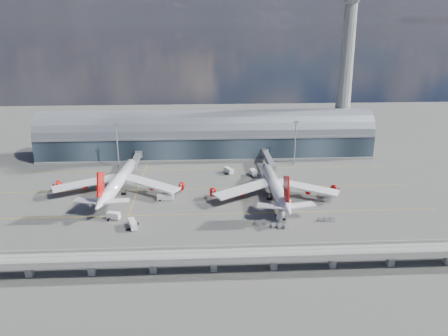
{
  "coord_description": "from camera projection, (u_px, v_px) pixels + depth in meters",
  "views": [
    {
      "loc": [
        -3.59,
        -181.66,
        79.02
      ],
      "look_at": [
        7.01,
        10.0,
        14.0
      ],
      "focal_mm": 35.0,
      "sensor_mm": 36.0,
      "label": 1
    }
  ],
  "objects": [
    {
      "name": "airliner_left",
      "position": [
        118.0,
        182.0,
        208.22
      ],
      "size": [
        63.87,
        67.13,
        20.44
      ],
      "rotation": [
        0.0,
        0.0,
        -0.09
      ],
      "color": "white",
      "rests_on": "ground"
    },
    {
      "name": "jet_bridge_right",
      "position": [
        268.0,
        159.0,
        245.86
      ],
      "size": [
        4.4,
        32.0,
        7.25
      ],
      "color": "gray",
      "rests_on": "ground"
    },
    {
      "name": "service_truck_4",
      "position": [
        253.0,
        173.0,
        233.72
      ],
      "size": [
        3.47,
        5.98,
        3.29
      ],
      "rotation": [
        0.0,
        0.0,
        0.14
      ],
      "color": "silver",
      "rests_on": "ground"
    },
    {
      "name": "floodlight_mast_right",
      "position": [
        295.0,
        142.0,
        247.59
      ],
      "size": [
        3.0,
        0.7,
        25.7
      ],
      "color": "gray",
      "rests_on": "ground"
    },
    {
      "name": "service_truck_0",
      "position": [
        133.0,
        224.0,
        174.84
      ],
      "size": [
        4.75,
        7.87,
        3.1
      ],
      "rotation": [
        0.0,
        0.0,
        0.33
      ],
      "color": "silver",
      "rests_on": "ground"
    },
    {
      "name": "cargo_train_2",
      "position": [
        327.0,
        219.0,
        180.78
      ],
      "size": [
        7.01,
        1.89,
        1.55
      ],
      "rotation": [
        0.0,
        0.0,
        1.63
      ],
      "color": "gray",
      "rests_on": "ground"
    },
    {
      "name": "floodlight_mast_left",
      "position": [
        117.0,
        145.0,
        242.36
      ],
      "size": [
        3.0,
        0.7,
        25.7
      ],
      "color": "gray",
      "rests_on": "ground"
    },
    {
      "name": "cargo_train_0",
      "position": [
        261.0,
        222.0,
        178.02
      ],
      "size": [
        4.97,
        2.68,
        1.61
      ],
      "rotation": [
        0.0,
        0.0,
        1.31
      ],
      "color": "gray",
      "rests_on": "ground"
    },
    {
      "name": "ground",
      "position": [
        210.0,
        205.0,
        197.33
      ],
      "size": [
        500.0,
        500.0,
        0.0
      ],
      "primitive_type": "plane",
      "color": "#474744",
      "rests_on": "ground"
    },
    {
      "name": "service_truck_5",
      "position": [
        229.0,
        171.0,
        237.17
      ],
      "size": [
        5.03,
        6.63,
        3.02
      ],
      "rotation": [
        0.0,
        0.0,
        0.49
      ],
      "color": "silver",
      "rests_on": "ground"
    },
    {
      "name": "service_truck_1",
      "position": [
        113.0,
        216.0,
        182.41
      ],
      "size": [
        5.95,
        4.04,
        3.16
      ],
      "rotation": [
        0.0,
        0.0,
        1.26
      ],
      "color": "silver",
      "rests_on": "ground"
    },
    {
      "name": "airliner_right",
      "position": [
        275.0,
        188.0,
        203.01
      ],
      "size": [
        61.26,
        64.0,
        20.35
      ],
      "rotation": [
        0.0,
        0.0,
        0.01
      ],
      "color": "white",
      "rests_on": "ground"
    },
    {
      "name": "terminal",
      "position": [
        206.0,
        137.0,
        267.45
      ],
      "size": [
        200.0,
        30.0,
        28.0
      ],
      "color": "#1E2933",
      "rests_on": "ground"
    },
    {
      "name": "control_tower",
      "position": [
        346.0,
        68.0,
        263.71
      ],
      "size": [
        19.0,
        19.0,
        103.0
      ],
      "color": "gray",
      "rests_on": "ground"
    },
    {
      "name": "service_truck_3",
      "position": [
        281.0,
        215.0,
        183.2
      ],
      "size": [
        4.26,
        6.21,
        2.8
      ],
      "rotation": [
        0.0,
        0.0,
        -0.39
      ],
      "color": "silver",
      "rests_on": "ground"
    },
    {
      "name": "cargo_train_1",
      "position": [
        280.0,
        226.0,
        174.95
      ],
      "size": [
        7.49,
        3.71,
        1.65
      ],
      "rotation": [
        0.0,
        0.0,
        1.88
      ],
      "color": "gray",
      "rests_on": "ground"
    },
    {
      "name": "service_truck_2",
      "position": [
        165.0,
        197.0,
        201.66
      ],
      "size": [
        7.68,
        2.59,
        2.76
      ],
      "rotation": [
        0.0,
        0.0,
        1.53
      ],
      "color": "silver",
      "rests_on": "ground"
    },
    {
      "name": "jet_bridge_left",
      "position": [
        136.0,
        160.0,
        243.82
      ],
      "size": [
        4.4,
        28.0,
        7.25
      ],
      "color": "gray",
      "rests_on": "ground"
    },
    {
      "name": "guideway",
      "position": [
        214.0,
        257.0,
        143.62
      ],
      "size": [
        220.0,
        8.5,
        7.2
      ],
      "color": "gray",
      "rests_on": "ground"
    },
    {
      "name": "taxi_lines",
      "position": [
        209.0,
        187.0,
        218.24
      ],
      "size": [
        200.0,
        80.12,
        0.01
      ],
      "color": "gold",
      "rests_on": "ground"
    }
  ]
}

